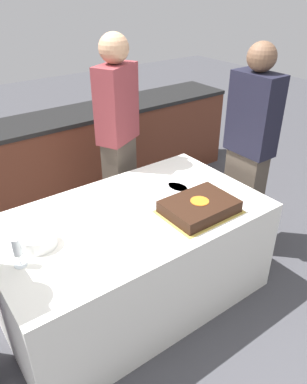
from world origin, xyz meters
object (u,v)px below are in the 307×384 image
object	(u,v)px
cake	(199,207)
person_seated_right	(249,150)
wine_glass	(17,248)
plate_stack	(39,240)
person_cutting_cake	(118,139)

from	to	relation	value
cake	person_seated_right	bearing A→B (deg)	18.69
wine_glass	plate_stack	bearing A→B (deg)	36.21
person_cutting_cake	person_seated_right	xyz separation A→B (m)	(0.75, -0.74, -0.03)
person_cutting_cake	person_seated_right	size ratio (longest dim) A/B	1.02
person_cutting_cake	person_seated_right	distance (m)	1.06
wine_glass	person_seated_right	distance (m)	1.89
person_cutting_cake	person_seated_right	bearing A→B (deg)	108.61
cake	person_seated_right	size ratio (longest dim) A/B	0.29
cake	plate_stack	bearing A→B (deg)	163.53
person_seated_right	person_cutting_cake	bearing A→B (deg)	-134.68
plate_stack	wine_glass	size ratio (longest dim) A/B	1.19
plate_stack	person_cutting_cake	bearing A→B (deg)	35.65
cake	person_seated_right	distance (m)	0.80
person_seated_right	wine_glass	bearing A→B (deg)	-87.84
wine_glass	person_cutting_cake	xyz separation A→B (m)	(1.13, 0.82, 0.08)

